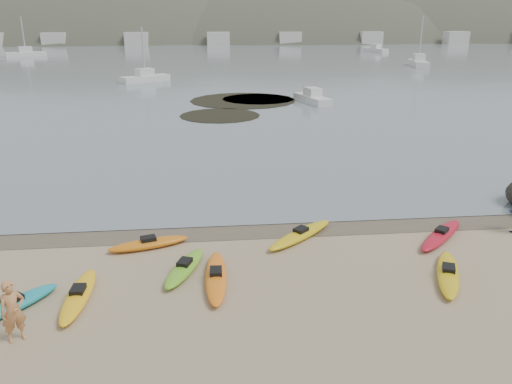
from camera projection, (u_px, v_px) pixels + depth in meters
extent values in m
plane|color=tan|center=(256.00, 226.00, 21.03)|extent=(600.00, 600.00, 0.00)
plane|color=brown|center=(257.00, 228.00, 20.75)|extent=(60.00, 60.00, 0.00)
plane|color=slate|center=(206.00, 32.00, 302.66)|extent=(1200.00, 1200.00, 0.00)
ellipsoid|color=red|center=(441.00, 235.00, 19.71)|extent=(3.16, 3.18, 0.34)
ellipsoid|color=yellow|center=(79.00, 296.00, 15.41)|extent=(0.82, 3.39, 0.34)
ellipsoid|color=#6DBB25|center=(185.00, 268.00, 17.13)|extent=(1.72, 3.08, 0.34)
ellipsoid|color=gold|center=(301.00, 235.00, 19.74)|extent=(3.32, 3.12, 0.34)
ellipsoid|color=teal|center=(13.00, 305.00, 14.91)|extent=(2.45, 2.73, 0.34)
ellipsoid|color=orange|center=(216.00, 277.00, 16.51)|extent=(0.80, 3.69, 0.34)
ellipsoid|color=gold|center=(448.00, 274.00, 16.73)|extent=(2.05, 3.48, 0.34)
ellipsoid|color=orange|center=(149.00, 244.00, 18.94)|extent=(3.14, 1.56, 0.34)
imported|color=tan|center=(13.00, 311.00, 13.29)|extent=(0.78, 0.72, 1.78)
cylinder|color=black|center=(220.00, 116.00, 44.40)|extent=(7.15, 7.15, 0.04)
cylinder|color=black|center=(243.00, 101.00, 52.47)|extent=(11.08, 11.08, 0.04)
cylinder|color=black|center=(258.00, 99.00, 53.36)|extent=(7.70, 7.70, 0.04)
cube|color=silver|center=(145.00, 78.00, 67.56)|extent=(6.63, 5.75, 0.96)
cube|color=silver|center=(312.00, 99.00, 51.07)|extent=(3.04, 6.02, 0.81)
cube|color=silver|center=(418.00, 63.00, 89.09)|extent=(3.99, 8.66, 1.17)
cube|color=silver|center=(26.00, 54.00, 111.27)|extent=(8.62, 5.64, 1.18)
cube|color=silver|center=(375.00, 50.00, 125.88)|extent=(4.83, 7.88, 1.07)
ellipsoid|color=#384235|center=(100.00, 85.00, 205.71)|extent=(220.00, 120.00, 80.00)
ellipsoid|color=#384235|center=(293.00, 77.00, 207.83)|extent=(200.00, 110.00, 68.00)
ellipsoid|color=#384235|center=(474.00, 77.00, 226.00)|extent=(230.00, 130.00, 76.00)
cube|color=beige|center=(71.00, 39.00, 152.44)|extent=(7.00, 5.00, 4.00)
cube|color=beige|center=(151.00, 39.00, 154.76)|extent=(7.00, 5.00, 4.00)
cube|color=beige|center=(228.00, 39.00, 157.07)|extent=(7.00, 5.00, 4.00)
cube|color=beige|center=(303.00, 38.00, 159.38)|extent=(7.00, 5.00, 4.00)
cube|color=beige|center=(376.00, 38.00, 161.69)|extent=(7.00, 5.00, 4.00)
cube|color=beige|center=(447.00, 38.00, 164.00)|extent=(7.00, 5.00, 4.00)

